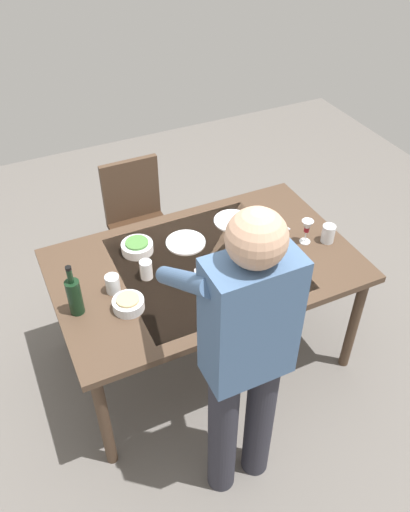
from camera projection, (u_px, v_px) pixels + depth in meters
The scene contains 17 objects.
ground_plane at pixel (205, 353), 3.37m from camera, with size 6.00×6.00×0.00m, color #66605B.
dining_table at pixel (205, 272), 2.92m from camera, with size 1.67×1.03×0.77m.
chair_near at pixel (138, 217), 3.62m from camera, with size 0.40×0.40×0.91m.
person_server at pixel (245, 352), 2.15m from camera, with size 0.42×0.61×1.69m.
wine_bottle at pixel (74, 296), 2.52m from camera, with size 0.07×0.07×0.30m.
wine_glass_left at pixel (307, 228), 2.95m from camera, with size 0.07×0.07×0.15m.
wine_glass_right at pixel (233, 249), 2.80m from camera, with size 0.07×0.07×0.15m.
water_cup_near_left at pixel (328, 234), 2.99m from camera, with size 0.08×0.08×0.11m, color silver.
water_cup_near_right at pixel (146, 270), 2.75m from camera, with size 0.07×0.07×0.11m, color silver.
water_cup_far_left at pixel (113, 284), 2.67m from camera, with size 0.07×0.07×0.10m, color silver.
serving_bowl_pasta at pixel (263, 285), 2.69m from camera, with size 0.30×0.30×0.07m.
side_bowl_salad at pixel (137, 247), 2.93m from camera, with size 0.18×0.18×0.07m.
side_bowl_bread at pixel (128, 303), 2.59m from camera, with size 0.16×0.16×0.07m.
dinner_plate_near at pixel (186, 242), 3.00m from camera, with size 0.23×0.23×0.01m, color silver.
dinner_plate_far at pixel (233, 221), 3.16m from camera, with size 0.23×0.23×0.01m, color silver.
table_knife at pixel (276, 223), 3.15m from camera, with size 0.01×0.20×0.01m, color silver.
table_fork at pixel (196, 280), 2.76m from camera, with size 0.01×0.18×0.01m, color silver.
Camera 1 is at (0.92, 1.96, 2.66)m, focal length 36.51 mm.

